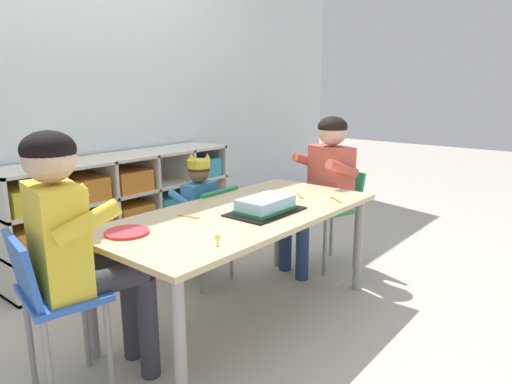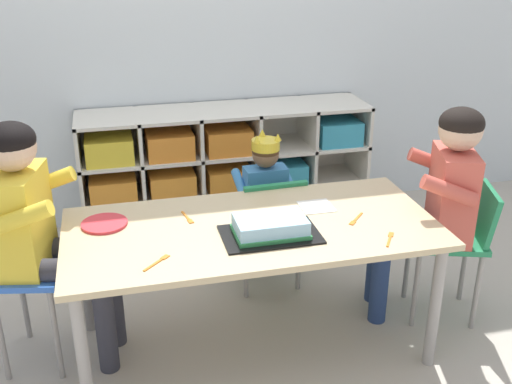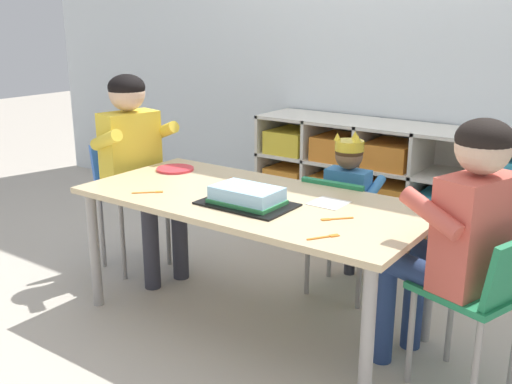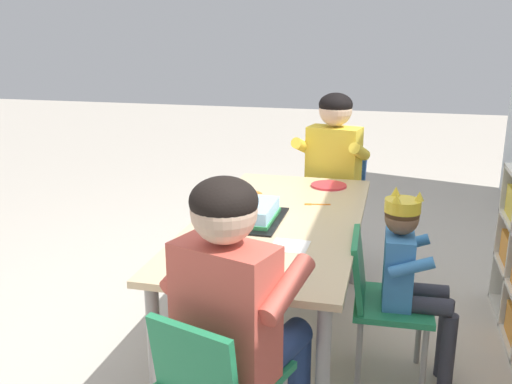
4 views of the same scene
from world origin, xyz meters
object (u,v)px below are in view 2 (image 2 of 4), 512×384
(classroom_chair_adult_side, at_px, (20,268))
(paper_plate_stack, at_px, (104,224))
(guest_at_table_side, at_px, (439,192))
(fork_by_napkin, at_px, (390,238))
(adult_helper_seated, at_px, (39,219))
(child_with_crown, at_px, (263,189))
(fork_near_child_seat, at_px, (158,262))
(activity_table, at_px, (252,239))
(classroom_chair_guest_side, at_px, (457,237))
(fork_beside_plate_stack, at_px, (188,218))
(fork_scattered_mid_table, at_px, (356,220))
(classroom_chair_blue, at_px, (269,222))
(birthday_cake_on_tray, at_px, (270,228))

(classroom_chair_adult_side, relative_size, paper_plate_stack, 3.66)
(guest_at_table_side, distance_m, fork_by_napkin, 0.48)
(adult_helper_seated, relative_size, guest_at_table_side, 1.04)
(child_with_crown, distance_m, fork_near_child_seat, 0.99)
(activity_table, xyz_separation_m, fork_near_child_seat, (-0.41, -0.21, 0.06))
(child_with_crown, relative_size, classroom_chair_guest_side, 1.25)
(classroom_chair_adult_side, height_order, paper_plate_stack, classroom_chair_adult_side)
(classroom_chair_guest_side, xyz_separation_m, paper_plate_stack, (-1.58, 0.13, 0.20))
(child_with_crown, bearing_deg, adult_helper_seated, 21.23)
(fork_beside_plate_stack, bearing_deg, classroom_chair_adult_side, 76.85)
(child_with_crown, bearing_deg, guest_at_table_side, 140.89)
(fork_beside_plate_stack, bearing_deg, child_with_crown, -56.76)
(adult_helper_seated, xyz_separation_m, paper_plate_stack, (0.25, 0.03, -0.06))
(fork_scattered_mid_table, relative_size, fork_by_napkin, 0.92)
(adult_helper_seated, bearing_deg, classroom_chair_blue, -59.96)
(classroom_chair_blue, xyz_separation_m, paper_plate_stack, (-0.79, -0.31, 0.24))
(birthday_cake_on_tray, bearing_deg, fork_by_napkin, -17.61)
(adult_helper_seated, distance_m, fork_beside_plate_stack, 0.60)
(activity_table, relative_size, adult_helper_seated, 1.44)
(guest_at_table_side, distance_m, fork_near_child_seat, 1.31)
(activity_table, distance_m, classroom_chair_guest_side, 0.99)
(classroom_chair_blue, relative_size, classroom_chair_guest_side, 0.95)
(fork_scattered_mid_table, bearing_deg, paper_plate_stack, 121.77)
(activity_table, relative_size, paper_plate_stack, 8.07)
(adult_helper_seated, bearing_deg, activity_table, -86.61)
(activity_table, bearing_deg, adult_helper_seated, 171.36)
(activity_table, height_order, classroom_chair_blue, classroom_chair_blue)
(classroom_chair_blue, distance_m, guest_at_table_side, 0.84)
(paper_plate_stack, bearing_deg, fork_near_child_seat, -63.04)
(child_with_crown, xyz_separation_m, paper_plate_stack, (-0.79, -0.42, 0.10))
(classroom_chair_guest_side, relative_size, paper_plate_stack, 3.46)
(activity_table, height_order, classroom_chair_adult_side, classroom_chair_adult_side)
(paper_plate_stack, bearing_deg, fork_scattered_mid_table, -11.31)
(classroom_chair_blue, relative_size, fork_near_child_seat, 5.76)
(paper_plate_stack, distance_m, fork_near_child_seat, 0.41)
(adult_helper_seated, xyz_separation_m, classroom_chair_guest_side, (1.83, -0.11, -0.26))
(birthday_cake_on_tray, distance_m, fork_scattered_mid_table, 0.39)
(paper_plate_stack, bearing_deg, child_with_crown, 28.09)
(classroom_chair_guest_side, height_order, fork_beside_plate_stack, classroom_chair_guest_side)
(child_with_crown, bearing_deg, fork_beside_plate_stack, 42.82)
(fork_scattered_mid_table, bearing_deg, classroom_chair_guest_side, -39.13)
(guest_at_table_side, distance_m, birthday_cake_on_tray, 0.84)
(child_with_crown, relative_size, adult_helper_seated, 0.77)
(child_with_crown, xyz_separation_m, classroom_chair_guest_side, (0.79, -0.55, -0.10))
(adult_helper_seated, bearing_deg, child_with_crown, -54.71)
(activity_table, bearing_deg, classroom_chair_adult_side, 170.98)
(activity_table, height_order, paper_plate_stack, paper_plate_stack)
(activity_table, relative_size, classroom_chair_guest_side, 2.33)
(birthday_cake_on_tray, height_order, fork_beside_plate_stack, birthday_cake_on_tray)
(fork_near_child_seat, xyz_separation_m, fork_by_napkin, (0.91, -0.03, 0.00))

